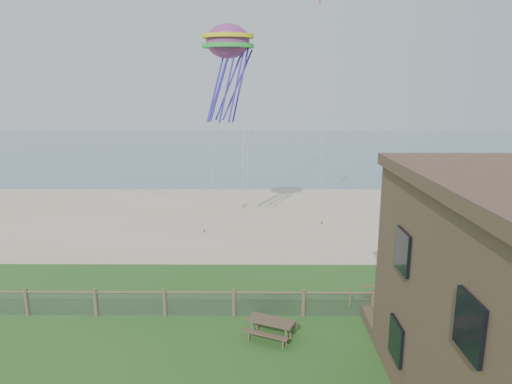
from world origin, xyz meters
TOP-DOWN VIEW (x-y plane):
  - sand_beach at (0.00, 22.00)m, footprint 72.00×20.00m
  - ocean at (0.00, 66.00)m, footprint 160.00×68.00m
  - chainlink_fence at (0.00, 6.00)m, footprint 36.20×0.20m
  - picnic_table at (1.55, 4.24)m, footprint 2.26×2.03m
  - octopus_kite at (-0.72, 14.99)m, footprint 3.02×2.16m

SIDE VIEW (x-z plane):
  - ocean at x=0.00m, z-range -0.01..0.01m
  - sand_beach at x=0.00m, z-range -0.01..0.01m
  - picnic_table at x=1.55m, z-range 0.00..0.78m
  - chainlink_fence at x=0.00m, z-range -0.07..1.18m
  - octopus_kite at x=-0.72m, z-range 7.69..13.82m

